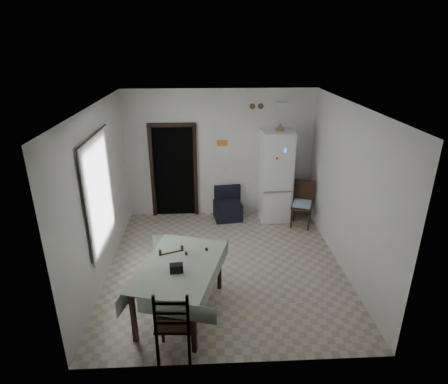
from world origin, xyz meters
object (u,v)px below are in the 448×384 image
object	(u,v)px
dining_chair_far_left	(170,268)
dining_chair_near_head	(174,320)
navy_seat	(228,204)
dining_chair_far_right	(194,269)
fridge	(275,176)
corner_chair	(302,205)
dining_table	(181,289)

from	to	relation	value
dining_chair_far_left	dining_chair_near_head	world-z (taller)	dining_chair_near_head
navy_seat	dining_chair_far_left	distance (m)	2.90
dining_chair_far_right	dining_chair_far_left	bearing A→B (deg)	-22.62
fridge	dining_chair_far_left	distance (m)	3.48
corner_chair	navy_seat	bearing A→B (deg)	-174.51
dining_table	dining_chair_near_head	xyz separation A→B (m)	(-0.03, -0.81, 0.12)
dining_chair_far_left	dining_chair_near_head	xyz separation A→B (m)	(0.17, -1.30, 0.08)
dining_chair_near_head	dining_chair_far_right	bearing A→B (deg)	-96.79
fridge	dining_chair_far_right	xyz separation A→B (m)	(-1.77, -2.70, -0.58)
fridge	corner_chair	world-z (taller)	fridge
dining_chair_far_right	navy_seat	bearing A→B (deg)	-124.47
navy_seat	dining_chair_near_head	size ratio (longest dim) A/B	0.68
fridge	dining_chair_far_left	xyz separation A→B (m)	(-2.15, -2.68, -0.56)
fridge	dining_table	distance (m)	3.77
navy_seat	dining_chair_far_right	bearing A→B (deg)	-112.10
navy_seat	corner_chair	xyz separation A→B (m)	(1.60, -0.42, 0.14)
corner_chair	dining_chair_near_head	bearing A→B (deg)	-105.03
fridge	dining_chair_far_right	distance (m)	3.28
dining_chair_far_left	dining_chair_near_head	distance (m)	1.31
fridge	dining_chair_near_head	world-z (taller)	fridge
corner_chair	dining_chair_near_head	size ratio (longest dim) A/B	0.93
dining_chair_far_left	corner_chair	bearing A→B (deg)	-160.34
dining_chair_far_left	dining_chair_far_right	distance (m)	0.39
fridge	dining_table	world-z (taller)	fridge
fridge	corner_chair	xyz separation A→B (m)	(0.54, -0.42, -0.52)
dining_chair_far_left	dining_chair_near_head	bearing A→B (deg)	77.20
dining_chair_near_head	fridge	bearing A→B (deg)	-113.72
dining_chair_far_right	dining_table	bearing A→B (deg)	48.83
navy_seat	dining_chair_far_right	distance (m)	2.79
dining_table	dining_chair_far_right	bearing A→B (deg)	84.46
fridge	dining_chair_far_left	world-z (taller)	fridge
dining_table	corner_chair	bearing A→B (deg)	63.66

